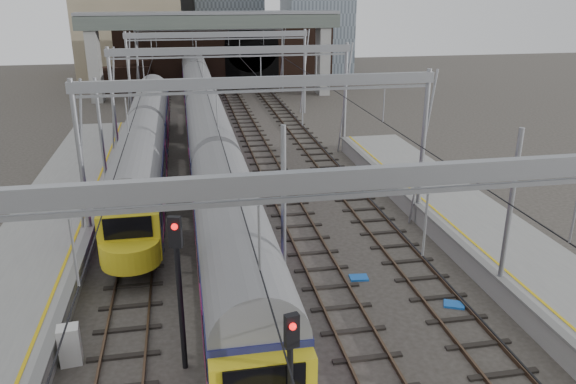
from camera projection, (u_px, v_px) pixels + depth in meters
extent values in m
plane|color=#38332D|center=(293.00, 322.00, 20.74)|extent=(160.00, 160.00, 0.00)
cube|color=gray|center=(15.00, 301.00, 21.09)|extent=(4.20, 55.00, 1.10)
cube|color=slate|center=(70.00, 285.00, 21.27)|extent=(0.35, 55.00, 0.12)
cube|color=gold|center=(56.00, 284.00, 21.16)|extent=(0.12, 55.00, 0.01)
cube|color=gray|center=(569.00, 303.00, 20.94)|extent=(4.20, 47.00, 1.10)
cube|color=slate|center=(521.00, 297.00, 20.42)|extent=(0.35, 47.00, 0.12)
cube|color=gold|center=(534.00, 294.00, 20.48)|extent=(0.12, 47.00, 0.01)
cube|color=#4C3828|center=(134.00, 194.00, 33.39)|extent=(0.08, 80.00, 0.16)
cube|color=#4C3828|center=(159.00, 192.00, 33.64)|extent=(0.08, 80.00, 0.16)
cube|color=black|center=(147.00, 194.00, 33.54)|extent=(2.40, 80.00, 0.14)
cube|color=#4C3828|center=(202.00, 190.00, 34.09)|extent=(0.08, 80.00, 0.16)
cube|color=#4C3828|center=(225.00, 188.00, 34.34)|extent=(0.08, 80.00, 0.16)
cube|color=black|center=(214.00, 190.00, 34.24)|extent=(2.40, 80.00, 0.14)
cube|color=#4C3828|center=(267.00, 186.00, 34.78)|extent=(0.08, 80.00, 0.16)
cube|color=#4C3828|center=(290.00, 184.00, 35.03)|extent=(0.08, 80.00, 0.16)
cube|color=black|center=(278.00, 186.00, 34.93)|extent=(2.40, 80.00, 0.14)
cube|color=#4C3828|center=(329.00, 182.00, 35.48)|extent=(0.08, 80.00, 0.16)
cube|color=#4C3828|center=(351.00, 180.00, 35.73)|extent=(0.08, 80.00, 0.16)
cube|color=black|center=(340.00, 182.00, 35.63)|extent=(2.40, 80.00, 0.14)
cube|color=gray|center=(346.00, 179.00, 12.60)|extent=(16.80, 0.28, 0.50)
cylinder|color=gray|center=(82.00, 168.00, 25.33)|extent=(0.24, 0.24, 8.00)
cylinder|color=gray|center=(423.00, 149.00, 28.18)|extent=(0.24, 0.24, 8.00)
cube|color=gray|center=(260.00, 82.00, 25.52)|extent=(16.80, 0.28, 0.50)
cylinder|color=gray|center=(113.00, 107.00, 38.25)|extent=(0.24, 0.24, 8.00)
cylinder|color=gray|center=(345.00, 98.00, 41.11)|extent=(0.24, 0.24, 8.00)
cube|color=gray|center=(232.00, 50.00, 38.44)|extent=(16.80, 0.28, 0.50)
cylinder|color=gray|center=(129.00, 77.00, 51.18)|extent=(0.24, 0.24, 8.00)
cylinder|color=gray|center=(305.00, 72.00, 54.03)|extent=(0.24, 0.24, 8.00)
cube|color=gray|center=(218.00, 35.00, 51.37)|extent=(16.80, 0.28, 0.50)
cylinder|color=gray|center=(137.00, 61.00, 62.25)|extent=(0.24, 0.24, 8.00)
cylinder|color=gray|center=(283.00, 58.00, 65.11)|extent=(0.24, 0.24, 8.00)
cube|color=gray|center=(210.00, 26.00, 62.45)|extent=(16.80, 0.28, 0.50)
cube|color=black|center=(138.00, 103.00, 31.66)|extent=(0.03, 80.00, 0.03)
cube|color=black|center=(209.00, 101.00, 32.36)|extent=(0.03, 80.00, 0.03)
cube|color=black|center=(278.00, 98.00, 33.05)|extent=(0.03, 80.00, 0.03)
cube|color=black|center=(343.00, 96.00, 33.75)|extent=(0.03, 80.00, 0.03)
cube|color=#301D15|center=(226.00, 51.00, 67.55)|extent=(26.00, 2.00, 9.00)
cube|color=black|center=(252.00, 67.00, 67.78)|extent=(6.50, 0.10, 5.20)
cylinder|color=black|center=(252.00, 45.00, 66.89)|extent=(6.50, 0.10, 6.50)
cube|color=#301D15|center=(125.00, 80.00, 65.57)|extent=(6.00, 1.50, 3.00)
cube|color=gray|center=(95.00, 63.00, 59.62)|extent=(1.20, 2.50, 8.20)
cube|color=gray|center=(323.00, 58.00, 63.97)|extent=(1.20, 2.50, 8.20)
cube|color=#4F5850|center=(211.00, 22.00, 60.39)|extent=(28.00, 3.00, 1.40)
cube|color=gray|center=(210.00, 13.00, 60.09)|extent=(28.00, 3.00, 0.30)
cube|color=gray|center=(186.00, 5.00, 91.16)|extent=(18.00, 14.00, 18.00)
cube|color=black|center=(205.00, 143.00, 43.46)|extent=(2.11, 62.56, 0.70)
cube|color=#18154C|center=(204.00, 119.00, 42.83)|extent=(2.68, 62.56, 2.40)
cylinder|color=slate|center=(203.00, 104.00, 42.42)|extent=(2.63, 62.06, 2.63)
cube|color=black|center=(204.00, 114.00, 42.70)|extent=(2.70, 61.36, 0.72)
cube|color=#B9394E|center=(205.00, 128.00, 43.06)|extent=(2.70, 61.56, 0.12)
cube|color=black|center=(265.00, 384.00, 13.50)|extent=(2.01, 0.08, 0.96)
cube|color=black|center=(149.00, 169.00, 37.13)|extent=(2.00, 29.50, 0.70)
cube|color=#18154C|center=(147.00, 143.00, 36.52)|extent=(2.55, 29.50, 2.27)
cylinder|color=slate|center=(145.00, 126.00, 36.13)|extent=(2.50, 29.00, 2.50)
cube|color=black|center=(146.00, 137.00, 36.40)|extent=(2.57, 28.30, 0.68)
cube|color=#B9394E|center=(148.00, 152.00, 36.74)|extent=(2.57, 28.50, 0.11)
cube|color=gold|center=(129.00, 239.00, 22.80)|extent=(2.50, 0.60, 2.07)
cube|color=black|center=(128.00, 228.00, 22.45)|extent=(1.91, 0.08, 0.91)
cylinder|color=black|center=(180.00, 297.00, 17.39)|extent=(0.17, 0.17, 5.23)
cube|color=black|center=(175.00, 232.00, 16.44)|extent=(0.42, 0.29, 0.98)
sphere|color=red|center=(174.00, 227.00, 16.25)|extent=(0.20, 0.20, 0.20)
cube|color=black|center=(292.00, 331.00, 12.77)|extent=(0.37, 0.25, 0.86)
sphere|color=red|center=(293.00, 327.00, 12.60)|extent=(0.17, 0.17, 0.17)
cube|color=silver|center=(70.00, 345.00, 18.29)|extent=(0.74, 0.64, 1.36)
cube|color=blue|center=(359.00, 278.00, 23.84)|extent=(0.82, 0.62, 0.09)
cube|color=blue|center=(454.00, 305.00, 21.82)|extent=(0.93, 0.82, 0.09)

